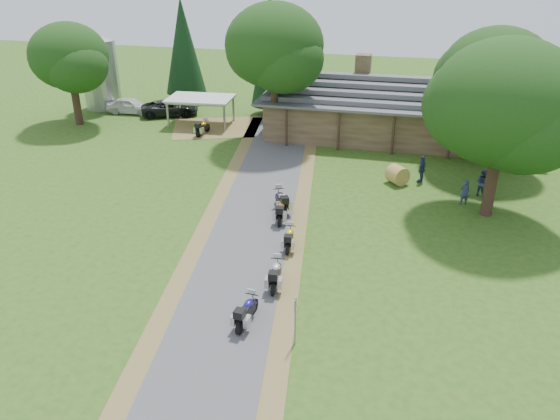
% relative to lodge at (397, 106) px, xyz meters
% --- Properties ---
extents(ground, '(120.00, 120.00, 0.00)m').
position_rel_lodge_xyz_m(ground, '(-6.00, -24.00, -2.45)').
color(ground, '#2A5317').
rests_on(ground, ground).
extents(driveway, '(51.95, 51.95, 0.00)m').
position_rel_lodge_xyz_m(driveway, '(-6.50, -20.00, -2.45)').
color(driveway, '#3F3F42').
rests_on(driveway, ground).
extents(lodge, '(21.40, 9.40, 4.90)m').
position_rel_lodge_xyz_m(lodge, '(0.00, 0.00, 0.00)').
color(lodge, brown).
rests_on(lodge, ground).
extents(silo, '(3.38, 3.38, 6.77)m').
position_rel_lodge_xyz_m(silo, '(-27.38, 2.21, 0.94)').
color(silo, gray).
rests_on(silo, ground).
extents(carport, '(5.68, 4.01, 2.36)m').
position_rel_lodge_xyz_m(carport, '(-16.40, -0.66, -1.27)').
color(carport, silver).
rests_on(carport, ground).
extents(car_white_sedan, '(2.64, 5.60, 1.82)m').
position_rel_lodge_xyz_m(car_white_sedan, '(-24.03, 1.03, -1.54)').
color(car_white_sedan, silver).
rests_on(car_white_sedan, ground).
extents(car_dark_suv, '(4.39, 5.97, 2.11)m').
position_rel_lodge_xyz_m(car_dark_suv, '(-20.16, 1.19, -1.40)').
color(car_dark_suv, black).
rests_on(car_dark_suv, ground).
extents(motorcycle_row_a, '(0.80, 1.92, 1.28)m').
position_rel_lodge_xyz_m(motorcycle_row_a, '(-4.56, -26.25, -1.81)').
color(motorcycle_row_a, navy).
rests_on(motorcycle_row_a, ground).
extents(motorcycle_row_b, '(0.83, 1.99, 1.33)m').
position_rel_lodge_xyz_m(motorcycle_row_b, '(-4.10, -23.31, -1.79)').
color(motorcycle_row_b, '#B6B7BD').
rests_on(motorcycle_row_b, ground).
extents(motorcycle_row_c, '(0.77, 1.82, 1.21)m').
position_rel_lodge_xyz_m(motorcycle_row_c, '(-4.27, -19.79, -1.85)').
color(motorcycle_row_c, '#D3C812').
rests_on(motorcycle_row_c, ground).
extents(motorcycle_row_d, '(0.89, 2.00, 1.32)m').
position_rel_lodge_xyz_m(motorcycle_row_d, '(-5.41, -16.90, -1.79)').
color(motorcycle_row_d, '#B45F1D').
rests_on(motorcycle_row_d, ground).
extents(motorcycle_row_e, '(1.56, 2.16, 1.42)m').
position_rel_lodge_xyz_m(motorcycle_row_e, '(-5.69, -15.73, -1.74)').
color(motorcycle_row_e, black).
rests_on(motorcycle_row_e, ground).
extents(motorcycle_carport_a, '(0.87, 1.98, 1.31)m').
position_rel_lodge_xyz_m(motorcycle_carport_a, '(-15.27, -3.34, -1.80)').
color(motorcycle_carport_a, orange).
rests_on(motorcycle_carport_a, ground).
extents(person_a, '(0.62, 0.52, 1.86)m').
position_rel_lodge_xyz_m(person_a, '(4.66, -12.27, -1.52)').
color(person_a, navy).
rests_on(person_a, ground).
extents(person_b, '(0.71, 0.67, 2.04)m').
position_rel_lodge_xyz_m(person_b, '(5.76, -10.69, -1.43)').
color(person_b, navy).
rests_on(person_b, ground).
extents(person_c, '(0.62, 0.72, 2.12)m').
position_rel_lodge_xyz_m(person_c, '(2.15, -9.33, -1.39)').
color(person_c, navy).
rests_on(person_c, ground).
extents(hay_bale, '(1.63, 1.62, 1.20)m').
position_rel_lodge_xyz_m(hay_bale, '(0.65, -9.97, -1.85)').
color(hay_bale, olive).
rests_on(hay_bale, ground).
extents(sign_post, '(0.39, 0.06, 2.14)m').
position_rel_lodge_xyz_m(sign_post, '(-2.39, -27.07, -1.38)').
color(sign_post, gray).
rests_on(sign_post, ground).
extents(oak_lodge_left, '(7.30, 7.30, 11.87)m').
position_rel_lodge_xyz_m(oak_lodge_left, '(-9.15, -3.58, 3.49)').
color(oak_lodge_left, '#15330F').
rests_on(oak_lodge_left, ground).
extents(oak_lodge_right, '(7.44, 7.44, 10.02)m').
position_rel_lodge_xyz_m(oak_lodge_right, '(6.31, -4.85, 2.56)').
color(oak_lodge_right, '#15330F').
rests_on(oak_lodge_right, ground).
extents(oak_driveway, '(7.96, 7.96, 10.51)m').
position_rel_lodge_xyz_m(oak_driveway, '(5.85, -13.36, 2.80)').
color(oak_driveway, '#15330F').
rests_on(oak_driveway, ground).
extents(oak_silo, '(6.40, 6.40, 9.33)m').
position_rel_lodge_xyz_m(oak_silo, '(-26.73, -3.11, 2.22)').
color(oak_silo, '#15330F').
rests_on(oak_silo, ground).
extents(cedar_near, '(3.51, 3.51, 10.76)m').
position_rel_lodge_xyz_m(cedar_near, '(-11.37, 3.70, 2.93)').
color(cedar_near, black).
rests_on(cedar_near, ground).
extents(cedar_far, '(3.86, 3.86, 9.83)m').
position_rel_lodge_xyz_m(cedar_far, '(-20.46, 5.93, 2.46)').
color(cedar_far, black).
rests_on(cedar_far, ground).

